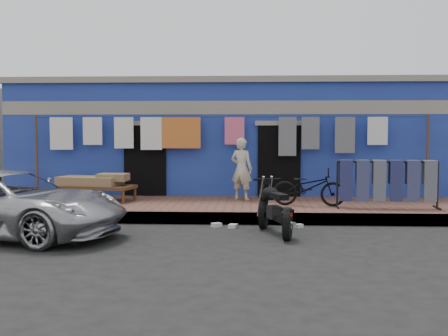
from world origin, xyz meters
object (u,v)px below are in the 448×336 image
(bicycle, at_px, (309,183))
(charpoy, at_px, (97,188))
(car, at_px, (8,203))
(motorcycle, at_px, (275,207))
(seated_person, at_px, (241,169))
(jeans_rack, at_px, (387,183))

(bicycle, relative_size, charpoy, 0.80)
(bicycle, bearing_deg, charpoy, 90.37)
(car, relative_size, motorcycle, 2.66)
(seated_person, xyz_separation_m, jeans_rack, (3.24, -1.27, -0.22))
(car, distance_m, motorcycle, 4.94)
(seated_person, bearing_deg, car, 65.49)
(seated_person, height_order, motorcycle, seated_person)
(motorcycle, bearing_deg, jeans_rack, 18.73)
(bicycle, relative_size, jeans_rack, 0.70)
(bicycle, xyz_separation_m, motorcycle, (-0.85, -2.20, -0.26))
(seated_person, xyz_separation_m, bicycle, (1.55, -1.02, -0.24))
(seated_person, bearing_deg, motorcycle, 126.27)
(car, xyz_separation_m, bicycle, (5.76, 2.71, 0.14))
(motorcycle, relative_size, charpoy, 0.83)
(motorcycle, bearing_deg, seated_person, 83.61)
(car, relative_size, seated_person, 2.93)
(bicycle, distance_m, charpoy, 5.10)
(motorcycle, relative_size, jeans_rack, 0.73)
(bicycle, bearing_deg, car, 123.17)
(bicycle, height_order, jeans_rack, jeans_rack)
(seated_person, height_order, bicycle, seated_person)
(seated_person, distance_m, bicycle, 1.87)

